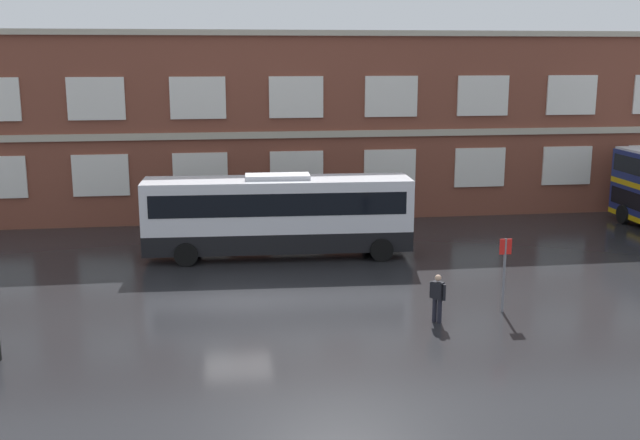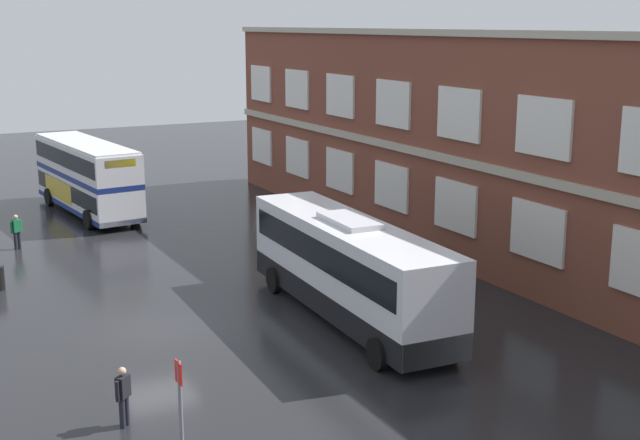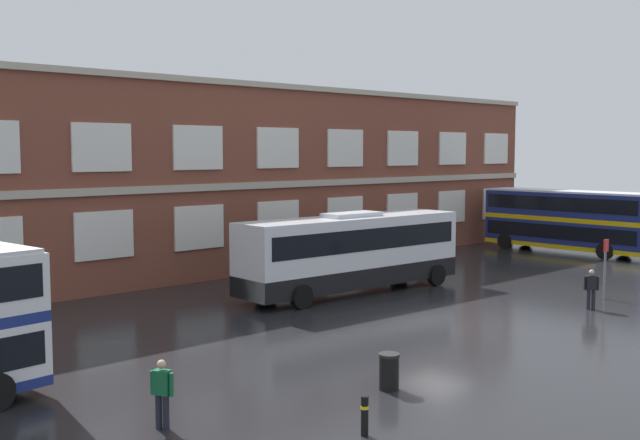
{
  "view_description": "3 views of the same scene",
  "coord_description": "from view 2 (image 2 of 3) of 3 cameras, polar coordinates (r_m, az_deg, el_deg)",
  "views": [
    {
      "loc": [
        -0.69,
        -27.07,
        9.04
      ],
      "look_at": [
        3.7,
        4.13,
        2.19
      ],
      "focal_mm": 42.72,
      "sensor_mm": 36.0,
      "label": 1
    },
    {
      "loc": [
        27.89,
        -8.0,
        10.61
      ],
      "look_at": [
        2.21,
        5.39,
        3.87
      ],
      "focal_mm": 47.79,
      "sensor_mm": 36.0,
      "label": 2
    },
    {
      "loc": [
        -23.17,
        -18.19,
        6.67
      ],
      "look_at": [
        -2.05,
        4.34,
        3.86
      ],
      "focal_mm": 42.79,
      "sensor_mm": 36.0,
      "label": 3
    }
  ],
  "objects": [
    {
      "name": "double_decker_near",
      "position": [
        49.92,
        -15.35,
        2.87
      ],
      "size": [
        11.2,
        3.7,
        4.07
      ],
      "color": "silver",
      "rests_on": "ground"
    },
    {
      "name": "brick_terminal_building",
      "position": [
        37.68,
        16.51,
        4.02
      ],
      "size": [
        52.16,
        8.19,
        10.34
      ],
      "color": "brown",
      "rests_on": "ground"
    },
    {
      "name": "touring_coach",
      "position": [
        30.87,
        1.94,
        -3.28
      ],
      "size": [
        12.1,
        3.3,
        3.8
      ],
      "color": "silver",
      "rests_on": "ground"
    },
    {
      "name": "ground_plane",
      "position": [
        31.47,
        -7.41,
        -6.72
      ],
      "size": [
        120.0,
        120.0,
        0.0
      ],
      "primitive_type": "plane",
      "color": "black"
    },
    {
      "name": "second_passenger",
      "position": [
        43.11,
        -19.66,
        -0.66
      ],
      "size": [
        0.4,
        0.61,
        1.7
      ],
      "color": "black",
      "rests_on": "ground"
    },
    {
      "name": "bus_stand_flag",
      "position": [
        21.33,
        -9.34,
        -11.97
      ],
      "size": [
        0.44,
        0.1,
        2.7
      ],
      "color": "slate",
      "rests_on": "ground"
    },
    {
      "name": "waiting_passenger",
      "position": [
        23.77,
        -13.03,
        -11.29
      ],
      "size": [
        0.5,
        0.55,
        1.7
      ],
      "color": "black",
      "rests_on": "ground"
    }
  ]
}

